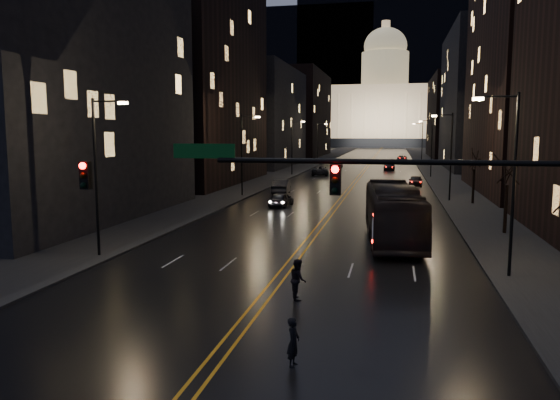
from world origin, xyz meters
The scene contains 36 objects.
ground centered at (0.00, 0.00, 0.00)m, with size 900.00×900.00×0.00m, color black.
road centered at (0.00, 130.00, 0.01)m, with size 20.00×320.00×0.02m, color black.
sidewalk_left centered at (-14.00, 130.00, 0.08)m, with size 8.00×320.00×0.16m, color black.
sidewalk_right centered at (14.00, 130.00, 0.08)m, with size 8.00×320.00×0.16m, color black.
center_line centered at (0.00, 130.00, 0.03)m, with size 0.62×320.00×0.01m, color orange.
building_left_near centered at (-21.00, 22.00, 11.00)m, with size 12.00×28.00×22.00m, color black.
building_left_mid centered at (-21.00, 54.00, 14.00)m, with size 12.00×30.00×28.00m, color black.
building_left_far centered at (-21.00, 92.00, 10.00)m, with size 12.00×34.00×20.00m, color black.
building_left_dist centered at (-21.00, 140.00, 12.00)m, with size 12.00×40.00×24.00m, color black.
building_right_tall centered at (21.00, 50.00, 19.00)m, with size 12.00×30.00×38.00m, color black.
building_right_mid centered at (21.00, 92.00, 13.00)m, with size 12.00×34.00×26.00m, color black.
building_right_dist centered at (21.00, 140.00, 11.00)m, with size 12.00×40.00×22.00m, color black.
mountain_ridge centered at (40.00, 380.00, 65.00)m, with size 520.00×60.00×130.00m, color black.
capitol centered at (0.00, 250.00, 17.15)m, with size 90.00×50.00×58.50m.
traffic_signal centered at (5.91, 0.00, 5.10)m, with size 17.29×0.45×7.00m.
streetlamp_right_near centered at (10.81, 10.00, 5.08)m, with size 2.13×0.25×9.00m.
streetlamp_left_near centered at (-10.81, 10.00, 5.08)m, with size 2.13×0.25×9.00m.
streetlamp_right_mid centered at (10.81, 40.00, 5.08)m, with size 2.13×0.25×9.00m.
streetlamp_left_mid centered at (-10.81, 40.00, 5.08)m, with size 2.13×0.25×9.00m.
streetlamp_right_far centered at (10.81, 70.00, 5.08)m, with size 2.13×0.25×9.00m.
streetlamp_left_far centered at (-10.81, 70.00, 5.08)m, with size 2.13×0.25×9.00m.
streetlamp_right_dist centered at (10.81, 100.00, 5.08)m, with size 2.13×0.25×9.00m.
streetlamp_left_dist centered at (-10.81, 100.00, 5.08)m, with size 2.13×0.25×9.00m.
tree_right_mid centered at (13.00, 22.00, 4.53)m, with size 2.40×2.40×6.65m.
tree_right_far centered at (13.00, 38.00, 4.53)m, with size 2.40×2.40×6.65m.
bus centered at (5.37, 18.48, 1.84)m, with size 3.09×13.22×3.68m, color black.
oncoming_car_a centered at (-5.14, 32.91, 0.71)m, with size 1.67×4.15×1.41m, color black.
oncoming_car_b centered at (-7.20, 43.17, 0.83)m, with size 1.76×5.04×1.66m, color black.
oncoming_car_c centered at (-6.41, 70.71, 0.77)m, with size 2.57×5.58×1.55m, color black.
oncoming_car_d centered at (-5.56, 87.78, 0.69)m, with size 1.93×4.76×1.38m, color black.
receding_car_a centered at (3.86, 38.17, 0.76)m, with size 1.60×4.60×1.52m, color black.
receding_car_b centered at (8.18, 55.59, 0.74)m, with size 1.74×4.33×1.47m, color black.
receding_car_c centered at (4.54, 84.90, 0.70)m, with size 1.97×4.85×1.41m, color black.
receding_car_d centered at (7.24, 119.34, 0.66)m, with size 2.20×4.77×1.33m, color black.
pedestrian_a centered at (2.49, -2.00, 0.77)m, with size 0.56×0.37×1.54m, color black.
pedestrian_b centered at (1.46, 4.69, 0.88)m, with size 0.85×0.47×1.76m, color black.
Camera 1 is at (5.35, -17.72, 7.17)m, focal length 35.00 mm.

